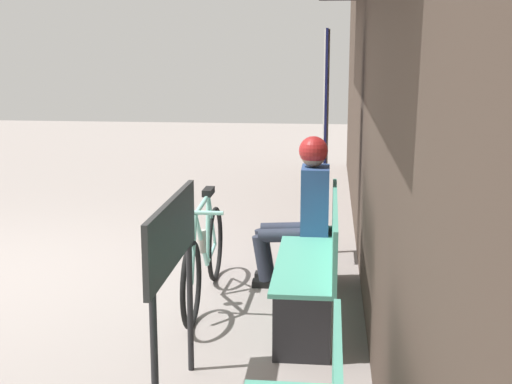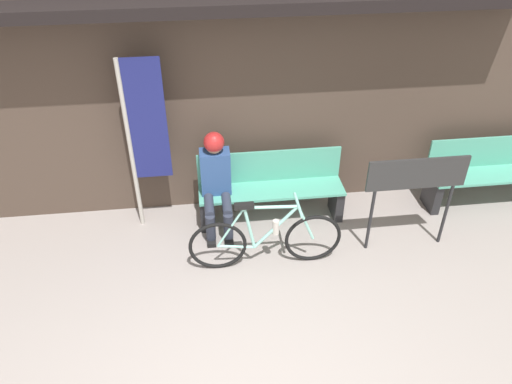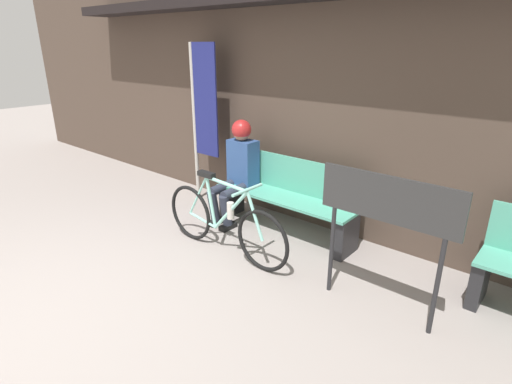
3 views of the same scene
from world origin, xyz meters
TOP-DOWN VIEW (x-y plane):
  - storefront_wall at (0.00, 2.98)m, footprint 12.00×0.56m
  - park_bench_near at (0.58, 2.57)m, footprint 1.71×0.42m
  - bicycle at (0.41, 1.73)m, footprint 1.64×0.40m
  - person_seated at (-0.06, 2.46)m, footprint 0.34×0.61m
  - park_bench_far at (3.46, 2.57)m, footprint 1.79×0.42m
  - banner_pole at (-0.82, 2.62)m, footprint 0.45×0.05m
  - signboard at (2.01, 1.86)m, footprint 1.08×0.04m

SIDE VIEW (x-z plane):
  - bicycle at x=0.41m, z-range -0.07..0.77m
  - park_bench_near at x=0.58m, z-range -0.02..0.82m
  - park_bench_far at x=3.46m, z-range -0.02..0.83m
  - person_seated at x=-0.06m, z-range 0.09..1.31m
  - signboard at x=2.01m, z-range 0.31..1.46m
  - banner_pole at x=-0.82m, z-range 0.23..2.29m
  - storefront_wall at x=0.00m, z-range 0.06..3.26m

